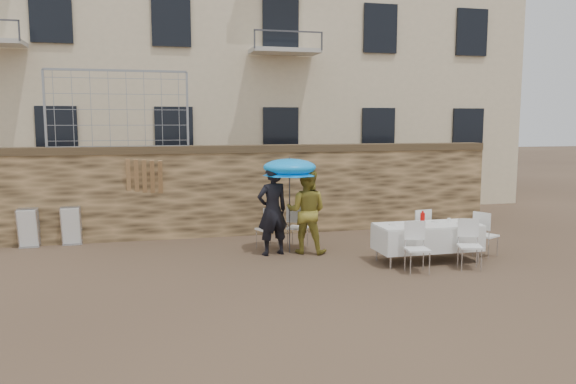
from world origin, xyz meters
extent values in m
plane|color=brown|center=(0.00, 0.00, 0.00)|extent=(80.00, 80.00, 0.00)
cube|color=brown|center=(0.00, 5.00, 1.10)|extent=(13.00, 0.50, 2.20)
imported|color=black|center=(0.17, 2.65, 0.96)|extent=(0.79, 0.62, 1.91)
imported|color=gold|center=(0.92, 2.65, 0.91)|extent=(1.10, 1.01, 1.82)
cylinder|color=#3F3F44|center=(0.57, 2.75, 0.84)|extent=(0.03, 0.03, 1.69)
cone|color=#0B95FF|center=(0.57, 2.75, 1.80)|extent=(1.19, 1.19, 0.22)
cube|color=silver|center=(3.09, 1.32, 0.75)|extent=(2.10, 0.85, 0.05)
cylinder|color=silver|center=(2.14, 0.97, 0.37)|extent=(0.04, 0.04, 0.74)
cylinder|color=silver|center=(4.04, 0.97, 0.37)|extent=(0.04, 0.04, 0.74)
cylinder|color=silver|center=(2.14, 1.66, 0.37)|extent=(0.04, 0.04, 0.74)
cylinder|color=silver|center=(4.04, 1.66, 0.37)|extent=(0.04, 0.04, 0.74)
cylinder|color=red|center=(2.89, 1.17, 0.91)|extent=(0.09, 0.09, 0.26)
camera|label=1|loc=(-2.34, -8.81, 2.84)|focal=35.00mm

